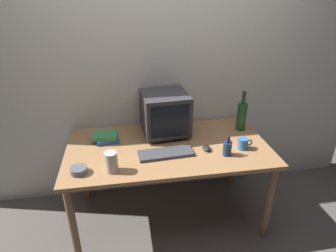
{
  "coord_description": "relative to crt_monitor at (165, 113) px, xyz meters",
  "views": [
    {
      "loc": [
        -0.33,
        -1.99,
        1.91
      ],
      "look_at": [
        0.0,
        0.0,
        0.92
      ],
      "focal_mm": 30.59,
      "sensor_mm": 36.0,
      "label": 1
    }
  ],
  "objects": [
    {
      "name": "bottle_short",
      "position": [
        0.41,
        -0.44,
        -0.13
      ],
      "size": [
        0.07,
        0.07,
        0.17
      ],
      "color": "navy",
      "rests_on": "desk"
    },
    {
      "name": "metal_canister",
      "position": [
        -0.46,
        -0.51,
        -0.12
      ],
      "size": [
        0.09,
        0.09,
        0.15
      ],
      "primitive_type": "cylinder",
      "color": "#B7B2A8",
      "rests_on": "desk"
    },
    {
      "name": "keyboard",
      "position": [
        -0.05,
        -0.36,
        -0.18
      ],
      "size": [
        0.43,
        0.18,
        0.02
      ],
      "primitive_type": "cube",
      "rotation": [
        0.0,
        0.0,
        0.07
      ],
      "color": "#3F3F47",
      "rests_on": "desk"
    },
    {
      "name": "back_wall",
      "position": [
        -0.01,
        0.27,
        0.32
      ],
      "size": [
        4.0,
        0.08,
        2.5
      ],
      "primitive_type": "cube",
      "color": "silver",
      "rests_on": "ground"
    },
    {
      "name": "computer_mouse",
      "position": [
        0.28,
        -0.34,
        -0.17
      ],
      "size": [
        0.06,
        0.1,
        0.04
      ],
      "primitive_type": "ellipsoid",
      "rotation": [
        0.0,
        0.0,
        0.02
      ],
      "color": "black",
      "rests_on": "desk"
    },
    {
      "name": "mug",
      "position": [
        0.57,
        -0.36,
        -0.15
      ],
      "size": [
        0.12,
        0.08,
        0.09
      ],
      "color": "#3370B2",
      "rests_on": "desk"
    },
    {
      "name": "book_stack",
      "position": [
        -0.51,
        -0.06,
        -0.16
      ],
      "size": [
        0.21,
        0.18,
        0.07
      ],
      "color": "#28569E",
      "rests_on": "desk"
    },
    {
      "name": "ground_plane",
      "position": [
        -0.01,
        -0.23,
        -0.93
      ],
      "size": [
        6.0,
        6.0,
        0.0
      ],
      "primitive_type": "plane",
      "color": "#56514C"
    },
    {
      "name": "desk",
      "position": [
        -0.01,
        -0.23,
        -0.27
      ],
      "size": [
        1.63,
        0.87,
        0.74
      ],
      "color": "#9E7047",
      "rests_on": "ground"
    },
    {
      "name": "bottle_tall",
      "position": [
        0.68,
        -0.04,
        -0.05
      ],
      "size": [
        0.08,
        0.08,
        0.37
      ],
      "color": "#1E4C23",
      "rests_on": "desk"
    },
    {
      "name": "crt_monitor",
      "position": [
        0.0,
        0.0,
        0.0
      ],
      "size": [
        0.41,
        0.41,
        0.37
      ],
      "color": "#333338",
      "rests_on": "desk"
    },
    {
      "name": "cd_spindle",
      "position": [
        -0.68,
        -0.49,
        -0.17
      ],
      "size": [
        0.12,
        0.12,
        0.04
      ],
      "primitive_type": "cylinder",
      "color": "#595B66",
      "rests_on": "desk"
    }
  ]
}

